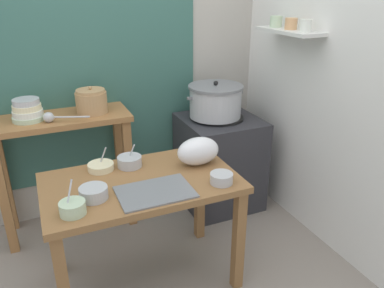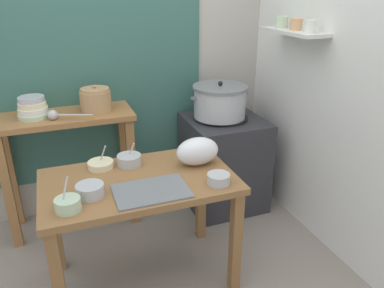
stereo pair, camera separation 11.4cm
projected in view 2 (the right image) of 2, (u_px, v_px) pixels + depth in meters
name	position (u px, v px, depth m)	size (l,w,h in m)	color
ground_plane	(140.00, 282.00, 2.42)	(9.00, 9.00, 0.00)	gray
wall_back	(108.00, 48.00, 2.88)	(4.40, 0.12, 2.60)	#B2ADA3
wall_right	(328.00, 57.00, 2.53)	(0.30, 3.20, 2.60)	white
prep_table	(140.00, 195.00, 2.22)	(1.10, 0.66, 0.72)	olive
back_shelf_table	(68.00, 143.00, 2.77)	(0.96, 0.40, 0.90)	#9E6B3D
stove_block	(223.00, 162.00, 3.16)	(0.60, 0.61, 0.78)	#2D2D33
steamer_pot	(220.00, 101.00, 2.96)	(0.48, 0.43, 0.29)	#B7BABF
clay_pot	(96.00, 100.00, 2.73)	(0.22, 0.22, 0.19)	tan
bowl_stack_enamel	(33.00, 108.00, 2.60)	(0.21, 0.21, 0.15)	#B7D1AD
ladle	(55.00, 115.00, 2.57)	(0.29, 0.14, 0.07)	#B7BABF
serving_tray	(151.00, 191.00, 2.04)	(0.40, 0.28, 0.01)	slate
plastic_bag	(197.00, 151.00, 2.32)	(0.27, 0.17, 0.17)	white
prep_bowl_0	(101.00, 164.00, 2.30)	(0.16, 0.16, 0.15)	beige
prep_bowl_1	(219.00, 178.00, 2.11)	(0.13, 0.13, 0.06)	#B7BABF
prep_bowl_2	(90.00, 190.00, 1.99)	(0.15, 0.15, 0.07)	#B7BABF
prep_bowl_3	(129.00, 160.00, 2.33)	(0.15, 0.15, 0.14)	#B7BABF
prep_bowl_4	(68.00, 204.00, 1.86)	(0.13, 0.13, 0.17)	#B7D1AD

